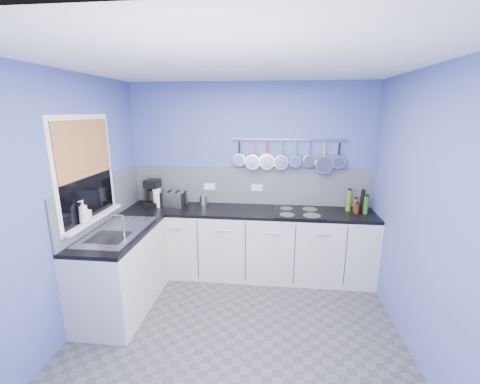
% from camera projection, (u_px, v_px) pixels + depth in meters
% --- Properties ---
extents(floor, '(3.20, 3.00, 0.02)m').
position_uv_depth(floor, '(237.00, 334.00, 3.13)').
color(floor, '#47474C').
rests_on(floor, ground).
extents(ceiling, '(3.20, 3.00, 0.02)m').
position_uv_depth(ceiling, '(236.00, 62.00, 2.50)').
color(ceiling, white).
rests_on(ceiling, ground).
extents(wall_back, '(3.20, 0.02, 2.50)m').
position_uv_depth(wall_back, '(250.00, 178.00, 4.27)').
color(wall_back, '#4C57A3').
rests_on(wall_back, ground).
extents(wall_front, '(3.20, 0.02, 2.50)m').
position_uv_depth(wall_front, '(194.00, 322.00, 1.36)').
color(wall_front, '#4C57A3').
rests_on(wall_front, ground).
extents(wall_left, '(0.02, 3.00, 2.50)m').
position_uv_depth(wall_left, '(68.00, 207.00, 2.99)').
color(wall_left, '#4C57A3').
rests_on(wall_left, ground).
extents(wall_right, '(0.02, 3.00, 2.50)m').
position_uv_depth(wall_right, '(427.00, 219.00, 2.65)').
color(wall_right, '#4C57A3').
rests_on(wall_right, ground).
extents(backsplash_back, '(3.20, 0.02, 0.50)m').
position_uv_depth(backsplash_back, '(250.00, 186.00, 4.27)').
color(backsplash_back, gray).
rests_on(backsplash_back, wall_back).
extents(backsplash_left, '(0.02, 1.80, 0.50)m').
position_uv_depth(backsplash_left, '(104.00, 200.00, 3.59)').
color(backsplash_left, gray).
rests_on(backsplash_left, wall_left).
extents(cabinet_run_back, '(3.20, 0.60, 0.86)m').
position_uv_depth(cabinet_run_back, '(247.00, 244.00, 4.18)').
color(cabinet_run_back, beige).
rests_on(cabinet_run_back, ground).
extents(worktop_back, '(3.20, 0.60, 0.04)m').
position_uv_depth(worktop_back, '(248.00, 211.00, 4.06)').
color(worktop_back, black).
rests_on(worktop_back, cabinet_run_back).
extents(cabinet_run_left, '(0.60, 1.20, 0.86)m').
position_uv_depth(cabinet_run_left, '(122.00, 272.00, 3.45)').
color(cabinet_run_left, beige).
rests_on(cabinet_run_left, ground).
extents(worktop_left, '(0.60, 1.20, 0.04)m').
position_uv_depth(worktop_left, '(118.00, 233.00, 3.34)').
color(worktop_left, black).
rests_on(worktop_left, cabinet_run_left).
extents(window_frame, '(0.01, 1.00, 1.10)m').
position_uv_depth(window_frame, '(86.00, 170.00, 3.20)').
color(window_frame, white).
rests_on(window_frame, wall_left).
extents(window_glass, '(0.01, 0.90, 1.00)m').
position_uv_depth(window_glass, '(86.00, 170.00, 3.20)').
color(window_glass, black).
rests_on(window_glass, wall_left).
extents(bamboo_blind, '(0.01, 0.90, 0.55)m').
position_uv_depth(bamboo_blind, '(84.00, 148.00, 3.14)').
color(bamboo_blind, '#B87D44').
rests_on(bamboo_blind, wall_left).
extents(window_sill, '(0.10, 0.98, 0.03)m').
position_uv_depth(window_sill, '(94.00, 218.00, 3.32)').
color(window_sill, white).
rests_on(window_sill, wall_left).
extents(sink_unit, '(0.50, 0.95, 0.01)m').
position_uv_depth(sink_unit, '(118.00, 231.00, 3.33)').
color(sink_unit, silver).
rests_on(sink_unit, worktop_left).
extents(mixer_tap, '(0.12, 0.08, 0.26)m').
position_uv_depth(mixer_tap, '(123.00, 226.00, 3.11)').
color(mixer_tap, silver).
rests_on(mixer_tap, worktop_left).
extents(socket_left, '(0.15, 0.01, 0.09)m').
position_uv_depth(socket_left, '(210.00, 186.00, 4.33)').
color(socket_left, white).
rests_on(socket_left, backsplash_back).
extents(socket_right, '(0.15, 0.01, 0.09)m').
position_uv_depth(socket_right, '(257.00, 188.00, 4.26)').
color(socket_right, white).
rests_on(socket_right, backsplash_back).
extents(pot_rail, '(1.45, 0.02, 0.02)m').
position_uv_depth(pot_rail, '(289.00, 139.00, 4.03)').
color(pot_rail, silver).
rests_on(pot_rail, wall_back).
extents(soap_bottle_a, '(0.12, 0.12, 0.24)m').
position_uv_depth(soap_bottle_a, '(83.00, 212.00, 3.10)').
color(soap_bottle_a, white).
rests_on(soap_bottle_a, window_sill).
extents(soap_bottle_b, '(0.10, 0.10, 0.17)m').
position_uv_depth(soap_bottle_b, '(87.00, 214.00, 3.16)').
color(soap_bottle_b, white).
rests_on(soap_bottle_b, window_sill).
extents(paper_towel, '(0.12, 0.12, 0.24)m').
position_uv_depth(paper_towel, '(157.00, 198.00, 4.17)').
color(paper_towel, white).
rests_on(paper_towel, worktop_back).
extents(coffee_maker, '(0.21, 0.23, 0.35)m').
position_uv_depth(coffee_maker, '(152.00, 193.00, 4.21)').
color(coffee_maker, black).
rests_on(coffee_maker, worktop_back).
extents(toaster, '(0.34, 0.24, 0.20)m').
position_uv_depth(toaster, '(174.00, 199.00, 4.20)').
color(toaster, silver).
rests_on(toaster, worktop_back).
extents(canister, '(0.11, 0.11, 0.14)m').
position_uv_depth(canister, '(203.00, 200.00, 4.24)').
color(canister, silver).
rests_on(canister, worktop_back).
extents(hob, '(0.61, 0.54, 0.01)m').
position_uv_depth(hob, '(299.00, 212.00, 3.94)').
color(hob, black).
rests_on(hob, worktop_back).
extents(pan_0, '(0.16, 0.06, 0.35)m').
position_uv_depth(pan_0, '(239.00, 153.00, 4.13)').
color(pan_0, silver).
rests_on(pan_0, pot_rail).
extents(pan_1, '(0.20, 0.10, 0.39)m').
position_uv_depth(pan_1, '(253.00, 154.00, 4.11)').
color(pan_1, silver).
rests_on(pan_1, pot_rail).
extents(pan_2, '(0.20, 0.06, 0.39)m').
position_uv_depth(pan_2, '(267.00, 155.00, 4.10)').
color(pan_2, silver).
rests_on(pan_2, pot_rail).
extents(pan_3, '(0.19, 0.09, 0.38)m').
position_uv_depth(pan_3, '(281.00, 154.00, 4.08)').
color(pan_3, silver).
rests_on(pan_3, pot_rail).
extents(pan_4, '(0.15, 0.11, 0.34)m').
position_uv_depth(pan_4, '(295.00, 153.00, 4.05)').
color(pan_4, silver).
rests_on(pan_4, pot_rail).
extents(pan_5, '(0.15, 0.06, 0.34)m').
position_uv_depth(pan_5, '(310.00, 153.00, 4.03)').
color(pan_5, silver).
rests_on(pan_5, pot_rail).
extents(pan_6, '(0.23, 0.09, 0.42)m').
position_uv_depth(pan_6, '(324.00, 156.00, 4.02)').
color(pan_6, silver).
rests_on(pan_6, pot_rail).
extents(pan_7, '(0.16, 0.07, 0.35)m').
position_uv_depth(pan_7, '(339.00, 154.00, 4.00)').
color(pan_7, silver).
rests_on(pan_7, pot_rail).
extents(condiment_0, '(0.05, 0.05, 0.27)m').
position_uv_depth(condiment_0, '(362.00, 201.00, 3.97)').
color(condiment_0, black).
rests_on(condiment_0, worktop_back).
extents(condiment_1, '(0.05, 0.05, 0.15)m').
position_uv_depth(condiment_1, '(355.00, 204.00, 4.02)').
color(condiment_1, '#8C5914').
rests_on(condiment_1, worktop_back).
extents(condiment_2, '(0.06, 0.06, 0.27)m').
position_uv_depth(condiment_2, '(349.00, 200.00, 3.99)').
color(condiment_2, '#3F721E').
rests_on(condiment_2, worktop_back).
extents(condiment_3, '(0.06, 0.06, 0.22)m').
position_uv_depth(condiment_3, '(366.00, 205.00, 3.89)').
color(condiment_3, '#265919').
rests_on(condiment_3, worktop_back).
extents(condiment_4, '(0.06, 0.06, 0.12)m').
position_uv_depth(condiment_4, '(357.00, 208.00, 3.92)').
color(condiment_4, '#4C190C').
rests_on(condiment_4, worktop_back).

